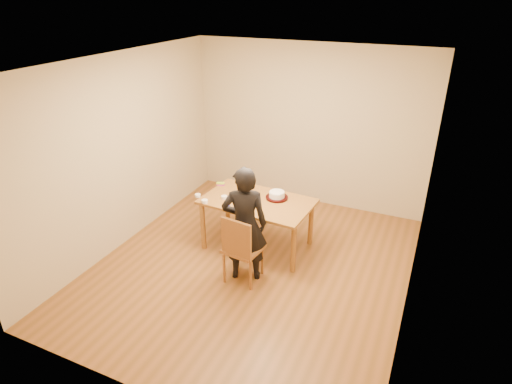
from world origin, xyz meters
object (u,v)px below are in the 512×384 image
at_px(dining_chair, 243,249).
at_px(cake, 277,195).
at_px(cake_plate, 277,198).
at_px(dining_table, 257,201).
at_px(person, 245,225).

relative_size(dining_chair, cake, 1.96).
height_order(cake_plate, cake, cake).
bearing_deg(cake_plate, dining_table, -143.02).
height_order(dining_chair, cake_plate, cake_plate).
height_order(dining_table, cake, cake).
distance_m(dining_chair, person, 0.33).
relative_size(cake, person, 0.14).
bearing_deg(dining_table, cake_plate, 40.79).
xyz_separation_m(cake_plate, cake, (0.00, 0.00, 0.05)).
bearing_deg(person, cake_plate, -117.09).
height_order(dining_table, cake_plate, cake_plate).
bearing_deg(person, dining_chair, 67.65).
distance_m(dining_table, cake_plate, 0.28).
height_order(cake_plate, person, person).
bearing_deg(dining_table, person, -74.58).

